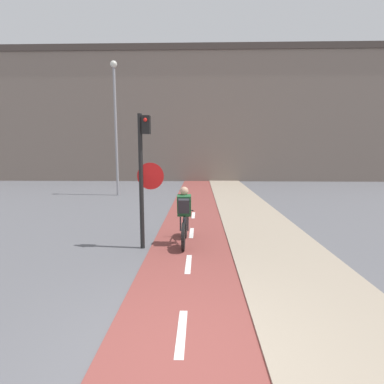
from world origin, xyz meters
name	(u,v)px	position (x,y,z in m)	size (l,w,h in m)	color
ground_plane	(179,359)	(0.00, 0.00, 0.00)	(120.00, 120.00, 0.00)	#5B5B60
bike_lane	(179,358)	(0.00, 0.00, 0.01)	(2.04, 60.00, 0.02)	brown
sidewalk_strip	(366,360)	(2.22, 0.00, 0.03)	(2.40, 60.00, 0.05)	gray
building_row_background	(197,118)	(0.00, 23.59, 5.37)	(60.00, 5.20, 10.71)	slate
traffic_light_pole	(144,167)	(-1.14, 4.11, 2.08)	(0.67, 0.25, 3.38)	black
street_lamp_far	(115,115)	(-4.35, 13.24, 4.38)	(0.36, 0.36, 7.22)	gray
cyclist_near	(184,218)	(-0.16, 4.45, 0.73)	(0.46, 1.83, 1.55)	black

